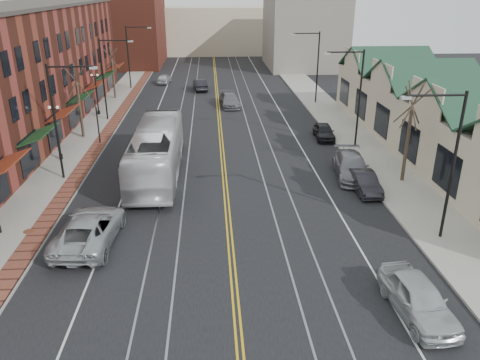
{
  "coord_description": "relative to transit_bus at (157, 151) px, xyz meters",
  "views": [
    {
      "loc": [
        -0.9,
        -15.7,
        12.82
      ],
      "look_at": [
        0.78,
        10.27,
        2.0
      ],
      "focal_mm": 35.0,
      "sensor_mm": 36.0,
      "label": 1
    }
  ],
  "objects": [
    {
      "name": "traffic_signal",
      "position": [
        -5.77,
        7.54,
        0.54
      ],
      "size": [
        0.18,
        0.15,
        3.8
      ],
      "color": "black",
      "rests_on": "sidewalk_left"
    },
    {
      "name": "tree_right_mid",
      "position": [
        17.33,
        -2.46,
        1.94
      ],
      "size": [
        1.9,
        1.46,
        6.93
      ],
      "color": "#382B21",
      "rests_on": "sidewalk_right"
    },
    {
      "name": "sidewalk_left",
      "position": [
        -7.17,
        3.54,
        -1.74
      ],
      "size": [
        4.0,
        120.0,
        0.15
      ],
      "primitive_type": "cube",
      "color": "gray",
      "rests_on": "ground"
    },
    {
      "name": "ground",
      "position": [
        4.83,
        -16.46,
        -1.81
      ],
      "size": [
        160.0,
        160.0,
        0.0
      ],
      "primitive_type": "plane",
      "color": "black",
      "rests_on": "ground"
    },
    {
      "name": "parked_car_d",
      "position": [
        14.13,
        7.9,
        -1.13
      ],
      "size": [
        1.81,
        4.07,
        1.36
      ],
      "primitive_type": "imported",
      "rotation": [
        0.0,
        0.0,
        -0.05
      ],
      "color": "black",
      "rests_on": "ground"
    },
    {
      "name": "tree_left_near",
      "position": [
        -7.67,
        9.54,
        1.7
      ],
      "size": [
        1.78,
        1.37,
        6.48
      ],
      "color": "#382B21",
      "rests_on": "sidewalk_left"
    },
    {
      "name": "distant_car_right",
      "position": [
        6.17,
        20.74,
        -1.08
      ],
      "size": [
        2.54,
        5.24,
        1.47
      ],
      "primitive_type": "imported",
      "rotation": [
        0.0,
        0.0,
        0.1
      ],
      "color": "slate",
      "rests_on": "ground"
    },
    {
      "name": "parked_car_b",
      "position": [
        14.13,
        -3.88,
        -1.15
      ],
      "size": [
        1.46,
        4.06,
        1.33
      ],
      "primitive_type": "imported",
      "rotation": [
        0.0,
        0.0,
        0.01
      ],
      "color": "#222227",
      "rests_on": "ground"
    },
    {
      "name": "backdrop_right",
      "position": [
        19.83,
        48.54,
        3.69
      ],
      "size": [
        12.0,
        16.0,
        11.0
      ],
      "primitive_type": "cube",
      "color": "slate",
      "rests_on": "ground"
    },
    {
      "name": "backdrop_left",
      "position": [
        -11.17,
        53.54,
        5.19
      ],
      "size": [
        14.0,
        18.0,
        14.0
      ],
      "primitive_type": "cube",
      "color": "maroon",
      "rests_on": "ground"
    },
    {
      "name": "backdrop_mid",
      "position": [
        4.83,
        68.54,
        2.69
      ],
      "size": [
        22.0,
        14.0,
        9.0
      ],
      "primitive_type": "cube",
      "color": "beige",
      "rests_on": "ground"
    },
    {
      "name": "parked_car_c",
      "position": [
        13.99,
        -1.28,
        -1.01
      ],
      "size": [
        2.92,
        5.79,
        1.61
      ],
      "primitive_type": "imported",
      "rotation": [
        0.0,
        0.0,
        -0.12
      ],
      "color": "slate",
      "rests_on": "ground"
    },
    {
      "name": "building_right",
      "position": [
        22.83,
        3.54,
        0.49
      ],
      "size": [
        8.0,
        36.0,
        4.6
      ],
      "primitive_type": "cube",
      "color": "beige",
      "rests_on": "ground"
    },
    {
      "name": "streetlight_r_0",
      "position": [
        15.87,
        -10.46,
        3.21
      ],
      "size": [
        3.33,
        0.25,
        8.0
      ],
      "color": "black",
      "rests_on": "sidewalk_right"
    },
    {
      "name": "streetlight_r_1",
      "position": [
        15.87,
        5.54,
        3.21
      ],
      "size": [
        3.33,
        0.25,
        8.0
      ],
      "color": "black",
      "rests_on": "sidewalk_right"
    },
    {
      "name": "streetlight_l_3",
      "position": [
        -6.22,
        31.54,
        3.21
      ],
      "size": [
        3.33,
        0.25,
        8.0
      ],
      "color": "black",
      "rests_on": "sidewalk_left"
    },
    {
      "name": "parked_suv",
      "position": [
        -2.67,
        -9.69,
        -0.96
      ],
      "size": [
        3.22,
        6.31,
        1.7
      ],
      "primitive_type": "imported",
      "rotation": [
        0.0,
        0.0,
        3.08
      ],
      "color": "#AFB3B7",
      "rests_on": "ground"
    },
    {
      "name": "lamppost_l_2",
      "position": [
        -7.97,
        3.54,
        0.39
      ],
      "size": [
        0.84,
        0.28,
        4.27
      ],
      "color": "black",
      "rests_on": "sidewalk_left"
    },
    {
      "name": "distant_car_left",
      "position": [
        2.67,
        30.02,
        -1.08
      ],
      "size": [
        2.15,
        4.64,
        1.47
      ],
      "primitive_type": "imported",
      "rotation": [
        0.0,
        0.0,
        3.28
      ],
      "color": "black",
      "rests_on": "ground"
    },
    {
      "name": "parked_car_a",
      "position": [
        12.38,
        -16.6,
        -1.01
      ],
      "size": [
        2.29,
        4.84,
        1.6
      ],
      "primitive_type": "imported",
      "rotation": [
        0.0,
        0.0,
        0.09
      ],
      "color": "silver",
      "rests_on": "ground"
    },
    {
      "name": "distant_car_far",
      "position": [
        -2.51,
        35.19,
        -1.14
      ],
      "size": [
        2.05,
        4.09,
        1.34
      ],
      "primitive_type": "imported",
      "rotation": [
        0.0,
        0.0,
        3.02
      ],
      "color": "silver",
      "rests_on": "ground"
    },
    {
      "name": "building_left",
      "position": [
        -14.17,
        10.54,
        3.69
      ],
      "size": [
        10.0,
        50.0,
        11.0
      ],
      "primitive_type": "cube",
      "color": "maroon",
      "rests_on": "ground"
    },
    {
      "name": "streetlight_l_2",
      "position": [
        -6.22,
        15.54,
        3.21
      ],
      "size": [
        3.33,
        0.25,
        8.0
      ],
      "color": "black",
      "rests_on": "sidewalk_left"
    },
    {
      "name": "sidewalk_right",
      "position": [
        16.83,
        3.54,
        -1.74
      ],
      "size": [
        4.0,
        120.0,
        0.15
      ],
      "primitive_type": "cube",
      "color": "gray",
      "rests_on": "ground"
    },
    {
      "name": "tree_left_far",
      "position": [
        -7.67,
        25.54,
        1.46
      ],
      "size": [
        1.66,
        1.28,
        6.02
      ],
      "color": "#382B21",
      "rests_on": "sidewalk_left"
    },
    {
      "name": "streetlight_r_2",
      "position": [
        15.87,
        21.54,
        3.21
      ],
      "size": [
        3.33,
        0.25,
        8.0
      ],
      "color": "black",
      "rests_on": "sidewalk_right"
    },
    {
      "name": "transit_bus",
      "position": [
        0.0,
        0.0,
        0.0
      ],
      "size": [
        3.06,
        13.01,
        3.62
      ],
      "primitive_type": "imported",
      "rotation": [
        0.0,
        0.0,
        3.14
      ],
      "color": "silver",
      "rests_on": "ground"
    },
    {
      "name": "streetlight_l_1",
      "position": [
        -6.22,
        -0.46,
        3.21
      ],
      "size": [
        3.33,
        0.25,
        8.0
      ],
      "color": "black",
      "rests_on": "sidewalk_left"
    },
    {
      "name": "manhole_far",
      "position": [
        -6.37,
        -8.46,
        -1.65
      ],
      "size": [
        0.6,
        0.6,
        0.02
      ],
      "primitive_type": "cylinder",
      "color": "#592D19",
      "rests_on": "sidewalk_left"
    },
    {
      "name": "lamppost_l_3",
      "position": [
        -7.97,
        17.54,
        0.39
      ],
      "size": [
        0.84,
        0.28,
        4.27
      ],
      "color": "black",
      "rests_on": "sidewalk_left"
    }
  ]
}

